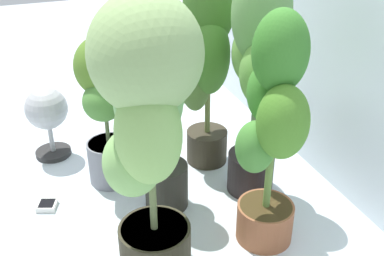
# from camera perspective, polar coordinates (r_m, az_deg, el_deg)

# --- Properties ---
(ground_plane) EXTENTS (8.00, 8.00, 0.00)m
(ground_plane) POSITION_cam_1_polar(r_m,az_deg,el_deg) (2.10, -5.05, -9.70)
(ground_plane) COLOR silver
(ground_plane) RESTS_ON ground
(potted_plant_front_left) EXTENTS (0.39, 0.32, 0.71)m
(potted_plant_front_left) POSITION_cam_1_polar(r_m,az_deg,el_deg) (2.10, -10.52, 3.15)
(potted_plant_front_left) COLOR slate
(potted_plant_front_left) RESTS_ON ground
(potted_plant_front_right) EXTENTS (0.50, 0.49, 1.02)m
(potted_plant_front_right) POSITION_cam_1_polar(r_m,az_deg,el_deg) (1.48, -5.49, 1.85)
(potted_plant_front_right) COLOR #2D2A1B
(potted_plant_front_right) RESTS_ON ground
(potted_plant_back_center) EXTENTS (0.39, 0.30, 1.03)m
(potted_plant_back_center) POSITION_cam_1_polar(r_m,az_deg,el_deg) (1.94, 8.00, 7.55)
(potted_plant_back_center) COLOR black
(potted_plant_back_center) RESTS_ON ground
(potted_plant_back_right) EXTENTS (0.39, 0.28, 0.93)m
(potted_plant_back_right) POSITION_cam_1_polar(r_m,az_deg,el_deg) (1.68, 9.68, 0.18)
(potted_plant_back_right) COLOR #975736
(potted_plant_back_right) RESTS_ON ground
(potted_plant_center) EXTENTS (0.32, 0.27, 0.69)m
(potted_plant_center) POSITION_cam_1_polar(r_m,az_deg,el_deg) (1.93, -3.33, 0.07)
(potted_plant_center) COLOR #2A2923
(potted_plant_center) RESTS_ON ground
(potted_plant_back_left) EXTENTS (0.37, 0.32, 0.99)m
(potted_plant_back_left) POSITION_cam_1_polar(r_m,az_deg,el_deg) (2.16, 1.81, 9.32)
(potted_plant_back_left) COLOR #312A1D
(potted_plant_back_left) RESTS_ON ground
(hygrometer_box) EXTENTS (0.10, 0.10, 0.03)m
(hygrometer_box) POSITION_cam_1_polar(r_m,az_deg,el_deg) (2.19, -17.13, -8.94)
(hygrometer_box) COLOR white
(hygrometer_box) RESTS_ON ground
(floor_fan) EXTENTS (0.27, 0.27, 0.37)m
(floor_fan) POSITION_cam_1_polar(r_m,az_deg,el_deg) (2.45, -17.16, 1.83)
(floor_fan) COLOR #262525
(floor_fan) RESTS_ON ground
(nutrient_bottle) EXTENTS (0.08, 0.08, 0.28)m
(nutrient_bottle) POSITION_cam_1_polar(r_m,az_deg,el_deg) (2.45, -8.18, -0.22)
(nutrient_bottle) COLOR #4762B6
(nutrient_bottle) RESTS_ON ground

